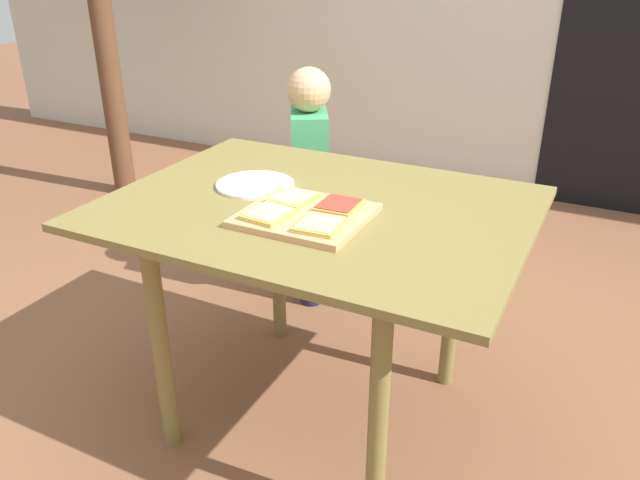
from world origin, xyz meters
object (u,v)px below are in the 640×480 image
object	(u,v)px
cutting_board	(305,215)
pizza_slice_near_right	(320,224)
pizza_slice_near_left	(268,214)
child_left	(309,172)
dining_table	(317,235)
plate_white_left	(255,185)
pizza_slice_far_right	(339,205)
pizza_slice_far_left	(292,198)

from	to	relation	value
cutting_board	pizza_slice_near_right	size ratio (longest dim) A/B	2.49
pizza_slice_near_right	pizza_slice_near_left	world-z (taller)	same
pizza_slice_near_left	child_left	distance (m)	0.91
dining_table	cutting_board	bearing A→B (deg)	-80.58
dining_table	plate_white_left	distance (m)	0.26
cutting_board	pizza_slice_far_right	xyz separation A→B (m)	(0.07, 0.07, 0.02)
pizza_slice_far_left	plate_white_left	bearing A→B (deg)	153.03
pizza_slice_near_right	pizza_slice_far_left	world-z (taller)	same
pizza_slice_far_right	pizza_slice_near_left	world-z (taller)	same
pizza_slice_near_right	plate_white_left	distance (m)	0.39
cutting_board	pizza_slice_near_right	world-z (taller)	pizza_slice_near_right
plate_white_left	child_left	world-z (taller)	child_left
pizza_slice_far_right	plate_white_left	world-z (taller)	pizza_slice_far_right
pizza_slice_far_right	plate_white_left	distance (m)	0.33
pizza_slice_far_left	pizza_slice_far_right	bearing A→B (deg)	3.71
plate_white_left	dining_table	bearing A→B (deg)	-10.87
pizza_slice_far_right	pizza_slice_near_left	xyz separation A→B (m)	(-0.14, -0.13, 0.00)
cutting_board	dining_table	bearing A→B (deg)	99.42
pizza_slice_near_left	pizza_slice_far_left	bearing A→B (deg)	89.29
dining_table	pizza_slice_near_left	world-z (taller)	pizza_slice_near_left
dining_table	pizza_slice_far_left	world-z (taller)	pizza_slice_far_left
dining_table	pizza_slice_near_right	xyz separation A→B (m)	(0.09, -0.17, 0.12)
pizza_slice_near_left	child_left	size ratio (longest dim) A/B	0.14
cutting_board	plate_white_left	distance (m)	0.29
dining_table	pizza_slice_near_left	size ratio (longest dim) A/B	8.83
dining_table	pizza_slice_near_right	world-z (taller)	pizza_slice_near_right
pizza_slice_near_right	plate_white_left	xyz separation A→B (m)	(-0.33, 0.22, -0.02)
cutting_board	child_left	xyz separation A→B (m)	(-0.39, 0.77, -0.18)
pizza_slice_near_left	plate_white_left	size ratio (longest dim) A/B	0.56
plate_white_left	pizza_slice_far_left	bearing A→B (deg)	-26.97
dining_table	child_left	bearing A→B (deg)	119.20
cutting_board	pizza_slice_near_left	xyz separation A→B (m)	(-0.07, -0.07, 0.02)
pizza_slice_far_left	plate_white_left	xyz separation A→B (m)	(-0.18, 0.09, -0.02)
child_left	cutting_board	bearing A→B (deg)	-63.20
dining_table	pizza_slice_far_right	bearing A→B (deg)	-23.72
dining_table	child_left	distance (m)	0.76
cutting_board	child_left	world-z (taller)	child_left
dining_table	pizza_slice_far_left	distance (m)	0.14
pizza_slice_near_left	plate_white_left	world-z (taller)	pizza_slice_near_left
cutting_board	pizza_slice_near_right	xyz separation A→B (m)	(0.08, -0.07, 0.02)
pizza_slice_far_left	pizza_slice_near_left	xyz separation A→B (m)	(-0.00, -0.13, 0.00)
dining_table	cutting_board	distance (m)	0.15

